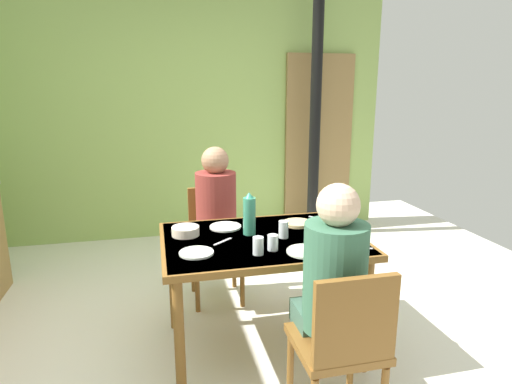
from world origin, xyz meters
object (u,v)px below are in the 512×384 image
at_px(chair_near_diner, 343,343).
at_px(person_near_diner, 334,273).
at_px(chair_far_diner, 215,236).
at_px(person_far_diner, 216,206).
at_px(dining_table, 262,250).
at_px(serving_bowl_center, 186,231).
at_px(water_bottle_green_near, 249,215).
at_px(water_bottle_green_far, 328,220).

relative_size(chair_near_diner, person_near_diner, 1.13).
xyz_separation_m(chair_far_diner, person_far_diner, (-0.00, -0.14, 0.28)).
xyz_separation_m(dining_table, chair_far_diner, (-0.18, 0.79, -0.17)).
relative_size(dining_table, serving_bowl_center, 7.08).
distance_m(water_bottle_green_near, serving_bowl_center, 0.41).
distance_m(chair_far_diner, water_bottle_green_near, 0.81).
bearing_deg(water_bottle_green_near, person_near_diner, -71.46).
bearing_deg(dining_table, chair_near_diner, -76.58).
height_order(dining_table, water_bottle_green_near, water_bottle_green_near).
height_order(chair_near_diner, chair_far_diner, same).
relative_size(water_bottle_green_near, serving_bowl_center, 1.58).
height_order(water_bottle_green_near, water_bottle_green_far, water_bottle_green_far).
height_order(dining_table, water_bottle_green_far, water_bottle_green_far).
distance_m(person_far_diner, serving_bowl_center, 0.57).
bearing_deg(water_bottle_green_near, dining_table, -54.64).
height_order(chair_near_diner, serving_bowl_center, chair_near_diner).
bearing_deg(water_bottle_green_far, person_far_diner, 124.35).
bearing_deg(person_far_diner, water_bottle_green_near, 102.35).
bearing_deg(dining_table, person_near_diner, -73.91).
xyz_separation_m(water_bottle_green_near, water_bottle_green_far, (0.42, -0.23, 0.00)).
xyz_separation_m(dining_table, serving_bowl_center, (-0.45, 0.15, 0.11)).
xyz_separation_m(water_bottle_green_near, serving_bowl_center, (-0.39, 0.07, -0.10)).
bearing_deg(serving_bowl_center, water_bottle_green_near, -10.01).
bearing_deg(chair_far_diner, person_near_diner, 104.45).
xyz_separation_m(person_near_diner, serving_bowl_center, (-0.63, 0.80, -0.01)).
bearing_deg(person_near_diner, person_far_diner, 105.88).
xyz_separation_m(dining_table, chair_near_diner, (0.19, -0.79, -0.17)).
relative_size(water_bottle_green_far, serving_bowl_center, 1.63).
height_order(chair_far_diner, person_near_diner, person_near_diner).
xyz_separation_m(chair_far_diner, serving_bowl_center, (-0.26, -0.64, 0.28)).
bearing_deg(serving_bowl_center, chair_far_diner, 67.61).
bearing_deg(chair_far_diner, chair_near_diner, 103.25).
relative_size(dining_table, person_far_diner, 1.56).
xyz_separation_m(person_far_diner, water_bottle_green_far, (0.55, -0.80, 0.10)).
xyz_separation_m(person_near_diner, person_far_diner, (-0.37, 1.31, 0.00)).
bearing_deg(chair_near_diner, person_far_diner, 104.45).
bearing_deg(water_bottle_green_far, serving_bowl_center, 159.75).
xyz_separation_m(chair_near_diner, person_far_diner, (-0.37, 1.44, 0.28)).
bearing_deg(person_near_diner, chair_near_diner, -90.00).
distance_m(person_near_diner, serving_bowl_center, 1.02).
distance_m(chair_near_diner, person_far_diner, 1.52).
relative_size(dining_table, water_bottle_green_far, 4.35).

